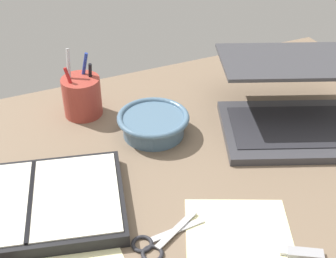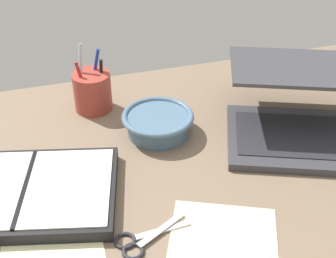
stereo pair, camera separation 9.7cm
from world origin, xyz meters
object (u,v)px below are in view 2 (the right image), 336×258
object	(u,v)px
pen_cup	(92,91)
scissors	(138,242)
bowl	(158,122)
planner	(26,193)
laptop	(300,114)

from	to	relation	value
pen_cup	scissors	world-z (taller)	pen_cup
bowl	planner	distance (cm)	33.16
laptop	pen_cup	bearing A→B (deg)	172.68
planner	laptop	bearing A→B (deg)	18.04
bowl	pen_cup	size ratio (longest dim) A/B	1.00
laptop	planner	xyz separation A→B (cm)	(-60.83, -4.51, -3.89)
scissors	pen_cup	bearing A→B (deg)	73.89
laptop	planner	world-z (taller)	laptop
bowl	pen_cup	distance (cm)	19.50
bowl	planner	size ratio (longest dim) A/B	0.42
bowl	planner	bearing A→B (deg)	-155.29
bowl	pen_cup	xyz separation A→B (cm)	(-12.40, 14.92, 2.04)
laptop	bowl	size ratio (longest dim) A/B	2.63
laptop	bowl	bearing A→B (deg)	-174.87
pen_cup	planner	bearing A→B (deg)	-121.61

